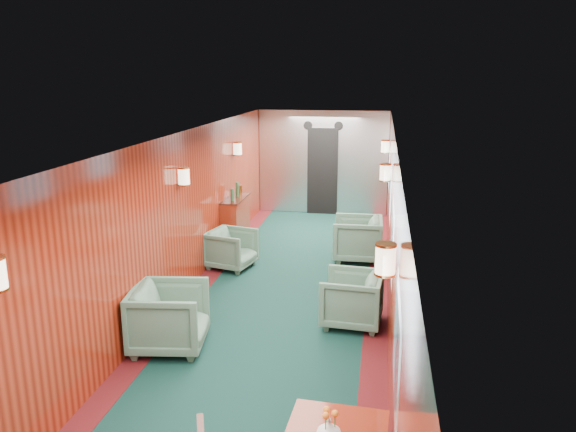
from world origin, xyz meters
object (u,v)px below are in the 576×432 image
Objects in this scene: credenza at (236,221)px; armchair_right_near at (352,299)px; armchair_left_far at (231,249)px; armchair_right_far at (357,239)px; armchair_left_near at (169,317)px.

armchair_right_near is (2.37, -3.08, -0.13)m from credenza.
armchair_right_near is at bearing -52.51° from credenza.
armchair_left_far is 2.21m from armchair_right_far.
credenza is 4.11m from armchair_left_near.
credenza is 1.23m from armchair_left_far.
credenza is 3.89m from armchair_right_near.
armchair_right_far is (2.08, 0.76, 0.06)m from armchair_left_far.
armchair_right_far is at bearing -56.31° from armchair_left_far.
armchair_left_near is (0.26, -4.11, -0.09)m from credenza.
armchair_right_far is (-0.05, 2.64, 0.04)m from armchair_right_near.
armchair_left_far is 0.94× the size of armchair_right_near.
armchair_left_far is 2.84m from armchair_right_near.
armchair_left_near is at bearing -165.87° from armchair_left_far.
armchair_left_near is 2.34m from armchair_right_near.
credenza is at bearing -138.21° from armchair_right_near.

